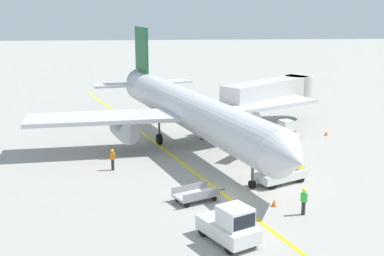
{
  "coord_description": "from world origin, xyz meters",
  "views": [
    {
      "loc": [
        -4.02,
        -32.3,
        12.72
      ],
      "look_at": [
        -1.09,
        9.52,
        2.5
      ],
      "focal_mm": 48.29,
      "sensor_mm": 36.0,
      "label": 1
    }
  ],
  "objects": [
    {
      "name": "pushback_tug",
      "position": [
        -0.15,
        -6.67,
        0.99
      ],
      "size": [
        3.38,
        4.07,
        2.2
      ],
      "color": "silver",
      "rests_on": "ground"
    },
    {
      "name": "ground_crew_wing_walker",
      "position": [
        -7.5,
        6.34,
        0.91
      ],
      "size": [
        0.36,
        0.24,
        1.7
      ],
      "color": "#26262D",
      "rests_on": "ground"
    },
    {
      "name": "jet_bridge",
      "position": [
        8.53,
        20.82,
        3.54
      ],
      "size": [
        11.31,
        10.23,
        4.85
      ],
      "color": "beige",
      "rests_on": "ground"
    },
    {
      "name": "ground_crew_marshaller",
      "position": [
        4.88,
        -3.23,
        0.91
      ],
      "size": [
        0.36,
        0.24,
        1.7
      ],
      "color": "#26262D",
      "rests_on": "ground"
    },
    {
      "name": "belt_loader_forward_hold",
      "position": [
        4.76,
        2.42,
        0.78
      ],
      "size": [
        5.0,
        3.47,
        2.59
      ],
      "color": "silver",
      "rests_on": "ground"
    },
    {
      "name": "safety_cone_nose_left",
      "position": [
        12.58,
        15.75,
        0.22
      ],
      "size": [
        0.36,
        0.36,
        0.44
      ],
      "primitive_type": "cone",
      "color": "orange",
      "rests_on": "ground"
    },
    {
      "name": "safety_cone_nose_right",
      "position": [
        3.39,
        -1.81,
        0.22
      ],
      "size": [
        0.36,
        0.36,
        0.44
      ],
      "primitive_type": "cone",
      "color": "orange",
      "rests_on": "ground"
    },
    {
      "name": "baggage_tug_near_wing",
      "position": [
        8.06,
        13.32,
        0.93
      ],
      "size": [
        2.12,
        2.71,
        2.1
      ],
      "color": "silver",
      "rests_on": "ground"
    },
    {
      "name": "taxi_line_yellow",
      "position": [
        -1.09,
        5.0,
        0.0
      ],
      "size": [
        25.98,
        75.86,
        0.01
      ],
      "primitive_type": "cube",
      "rotation": [
        0.0,
        0.0,
        0.33
      ],
      "color": "yellow",
      "rests_on": "ground"
    },
    {
      "name": "baggage_cart_loaded",
      "position": [
        -1.53,
        -0.58,
        0.47
      ],
      "size": [
        3.71,
        2.67,
        0.94
      ],
      "color": "#A5A5A8",
      "rests_on": "ground"
    },
    {
      "name": "airliner",
      "position": [
        -1.26,
        13.04,
        3.42
      ],
      "size": [
        27.61,
        34.36,
        10.1
      ],
      "color": "silver",
      "rests_on": "ground"
    },
    {
      "name": "ground_plane",
      "position": [
        0.0,
        0.0,
        0.0
      ],
      "size": [
        300.0,
        300.0,
        0.0
      ],
      "primitive_type": "plane",
      "color": "#9E9B93"
    },
    {
      "name": "belt_loader_aft_hold",
      "position": [
        4.1,
        10.09,
        0.78
      ],
      "size": [
        3.33,
        5.04,
        2.59
      ],
      "color": "silver",
      "rests_on": "ground"
    }
  ]
}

